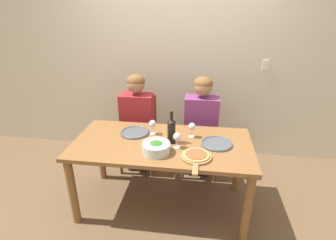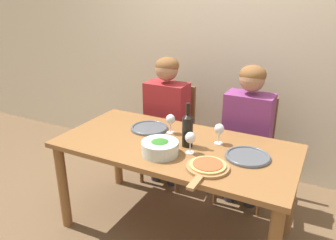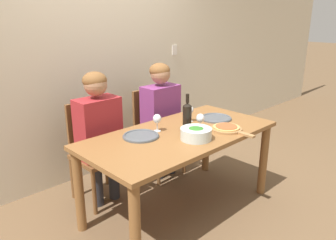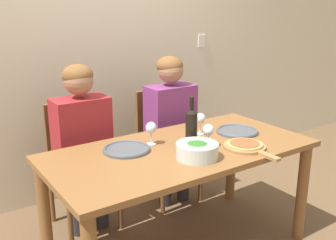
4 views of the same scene
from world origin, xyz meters
name	(u,v)px [view 1 (image 1 of 4)]	position (x,y,z in m)	size (l,w,h in m)	color
ground_plane	(163,203)	(0.00, 0.00, 0.00)	(40.00, 40.00, 0.00)	brown
back_wall	(176,54)	(0.00, 1.20, 1.35)	(10.00, 0.06, 2.70)	beige
dining_table	(162,152)	(0.00, 0.00, 0.63)	(1.68, 0.83, 0.73)	brown
chair_left	(140,130)	(-0.40, 0.73, 0.49)	(0.42, 0.42, 0.92)	brown
chair_right	(200,133)	(0.36, 0.73, 0.49)	(0.42, 0.42, 0.92)	brown
person_woman	(137,115)	(-0.40, 0.61, 0.73)	(0.47, 0.51, 1.21)	#28282D
person_man	(201,119)	(0.36, 0.61, 0.73)	(0.47, 0.51, 1.21)	#28282D
wine_bottle	(171,130)	(0.09, 0.01, 0.86)	(0.08, 0.08, 0.32)	black
broccoli_bowl	(156,148)	(-0.02, -0.19, 0.78)	(0.25, 0.25, 0.10)	silver
dinner_plate_left	(135,132)	(-0.30, 0.15, 0.74)	(0.29, 0.29, 0.02)	#4C5156
dinner_plate_right	(217,143)	(0.51, 0.03, 0.74)	(0.29, 0.29, 0.02)	#4C5156
pizza_on_board	(196,156)	(0.33, -0.23, 0.75)	(0.26, 0.40, 0.04)	#9E7042
wine_glass_left	(153,124)	(-0.12, 0.16, 0.84)	(0.07, 0.07, 0.15)	silver
wine_glass_right	(192,127)	(0.27, 0.15, 0.84)	(0.07, 0.07, 0.15)	silver
wine_glass_centre	(177,137)	(0.15, -0.08, 0.84)	(0.07, 0.07, 0.15)	silver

